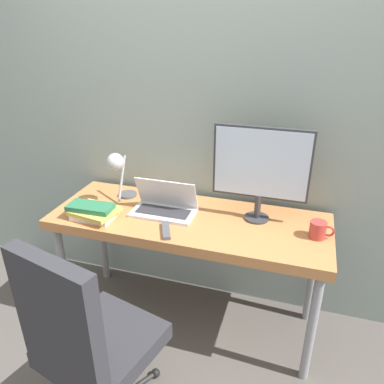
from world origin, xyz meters
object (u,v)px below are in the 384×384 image
Objects in this scene: office_chair at (86,338)px; mug at (318,230)px; monitor at (261,167)px; laptop at (164,206)px; desk_lamp at (118,168)px; book_stack at (94,211)px.

office_chair is 8.16× the size of mug.
monitor reaches higher than mug.
monitor is (0.54, 0.09, 0.28)m from laptop.
mug is at bearing -3.01° from desk_lamp.
office_chair is (0.26, -0.86, -0.44)m from desk_lamp.
monitor is 0.85m from desk_lamp.
monitor reaches higher than office_chair.
laptop is at bearing 178.85° from mug.
office_chair is 1.25m from mug.
laptop is 0.37m from desk_lamp.
desk_lamp is 1.15× the size of book_stack.
monitor reaches higher than book_stack.
monitor is 1.21m from office_chair.
book_stack is at bearing -163.42° from monitor.
desk_lamp is 2.58× the size of mug.
mug is (0.34, -0.11, -0.27)m from monitor.
mug reaches higher than book_stack.
laptop is 1.12× the size of desk_lamp.
office_chair is (-0.06, -0.82, -0.25)m from laptop.
monitor is at bearing 16.58° from book_stack.
laptop is at bearing -170.36° from monitor.
mug is at bearing 7.38° from book_stack.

